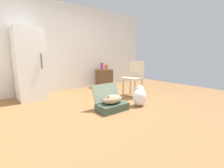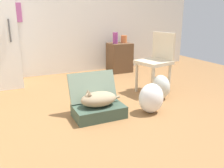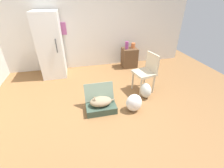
# 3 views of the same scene
# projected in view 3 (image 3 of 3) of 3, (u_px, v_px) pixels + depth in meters

# --- Properties ---
(ground_plane) EXTENTS (7.68, 7.68, 0.00)m
(ground_plane) POSITION_uv_depth(u_px,v_px,m) (100.00, 106.00, 3.33)
(ground_plane) COLOR olive
(ground_plane) RESTS_ON ground
(wall_back) EXTENTS (6.40, 0.15, 2.60)m
(wall_back) POSITION_uv_depth(u_px,v_px,m) (86.00, 24.00, 4.56)
(wall_back) COLOR silver
(wall_back) RESTS_ON ground
(suitcase_base) EXTENTS (0.60, 0.38, 0.15)m
(suitcase_base) POSITION_uv_depth(u_px,v_px,m) (101.00, 108.00, 3.17)
(suitcase_base) COLOR #384C3D
(suitcase_base) RESTS_ON ground
(suitcase_lid) EXTENTS (0.60, 0.17, 0.37)m
(suitcase_lid) POSITION_uv_depth(u_px,v_px,m) (99.00, 92.00, 3.21)
(suitcase_lid) COLOR gray
(suitcase_lid) RESTS_ON suitcase_base
(cat) EXTENTS (0.52, 0.28, 0.21)m
(cat) POSITION_uv_depth(u_px,v_px,m) (100.00, 101.00, 3.08)
(cat) COLOR #998466
(cat) RESTS_ON suitcase_base
(plastic_bag_white) EXTENTS (0.32, 0.27, 0.38)m
(plastic_bag_white) POSITION_uv_depth(u_px,v_px,m) (134.00, 103.00, 3.12)
(plastic_bag_white) COLOR white
(plastic_bag_white) RESTS_ON ground
(plastic_bag_clear) EXTENTS (0.24, 0.31, 0.35)m
(plastic_bag_clear) POSITION_uv_depth(u_px,v_px,m) (146.00, 91.00, 3.54)
(plastic_bag_clear) COLOR silver
(plastic_bag_clear) RESTS_ON ground
(refrigerator) EXTENTS (0.63, 0.70, 1.74)m
(refrigerator) POSITION_uv_depth(u_px,v_px,m) (51.00, 46.00, 4.19)
(refrigerator) COLOR silver
(refrigerator) RESTS_ON ground
(side_table) EXTENTS (0.46, 0.41, 0.61)m
(side_table) POSITION_uv_depth(u_px,v_px,m) (129.00, 58.00, 4.97)
(side_table) COLOR brown
(side_table) RESTS_ON ground
(vase_tall) EXTENTS (0.10, 0.10, 0.23)m
(vase_tall) POSITION_uv_depth(u_px,v_px,m) (127.00, 45.00, 4.72)
(vase_tall) COLOR #8C387A
(vase_tall) RESTS_ON side_table
(vase_short) EXTENTS (0.13, 0.13, 0.15)m
(vase_short) POSITION_uv_depth(u_px,v_px,m) (133.00, 45.00, 4.83)
(vase_short) COLOR #CC6B38
(vase_short) RESTS_ON side_table
(chair) EXTENTS (0.53, 0.53, 0.93)m
(chair) POSITION_uv_depth(u_px,v_px,m) (147.00, 71.00, 3.63)
(chair) COLOR beige
(chair) RESTS_ON ground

